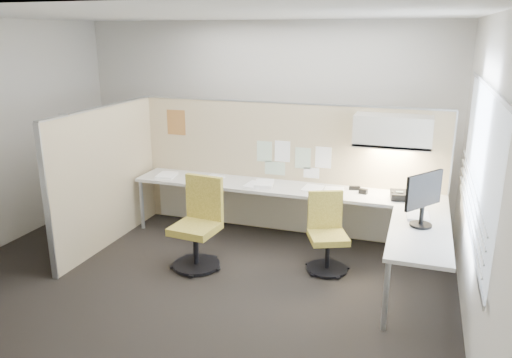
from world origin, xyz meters
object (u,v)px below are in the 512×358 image
(chair_left, at_px, (199,226))
(monitor, at_px, (423,196))
(phone, at_px, (399,195))
(desk, at_px, (305,202))
(chair_right, at_px, (327,235))

(chair_left, distance_m, monitor, 2.49)
(chair_left, xyz_separation_m, phone, (2.16, 0.97, 0.30))
(desk, height_order, phone, phone)
(chair_left, height_order, monitor, monitor)
(desk, height_order, chair_right, chair_right)
(chair_left, relative_size, phone, 4.41)
(chair_right, bearing_deg, phone, 15.18)
(desk, bearing_deg, chair_left, -139.66)
(desk, xyz_separation_m, chair_right, (0.37, -0.51, -0.19))
(monitor, bearing_deg, phone, 53.72)
(chair_right, height_order, phone, chair_right)
(phone, bearing_deg, chair_left, -164.74)
(phone, bearing_deg, chair_right, -150.06)
(chair_right, xyz_separation_m, phone, (0.73, 0.59, 0.37))
(desk, relative_size, chair_right, 4.51)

